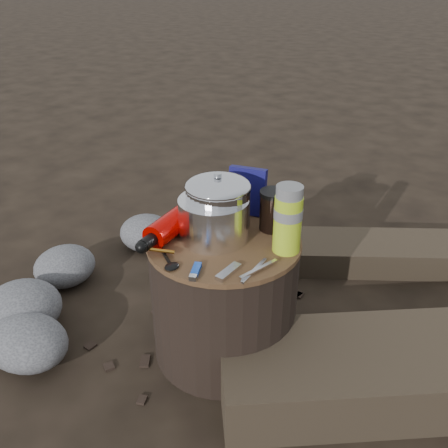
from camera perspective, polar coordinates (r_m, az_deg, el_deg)
The scene contains 15 objects.
ground at distance 1.75m, azimuth 0.00°, elevation -13.95°, with size 60.00×60.00×0.00m, color black.
stump at distance 1.61m, azimuth 0.00°, elevation -8.35°, with size 0.46×0.46×0.43m, color black.
rock_ring at distance 2.02m, azimuth -12.53°, elevation -4.71°, with size 0.47×1.01×0.20m, color #545459, non-canonical shape.
log_small at distance 2.26m, azimuth 19.29°, elevation -3.19°, with size 0.25×1.36×0.11m, color #372C21.
foil_windscreen at distance 1.48m, azimuth -1.19°, elevation 0.59°, with size 0.21×0.21×0.13m, color white.
camping_pot at distance 1.48m, azimuth -0.69°, elevation 2.04°, with size 0.19×0.19×0.19m, color silver.
fuel_bottle at distance 1.52m, azimuth -5.62°, elevation 0.25°, with size 0.07×0.31×0.07m, color #B80300, non-canonical shape.
thermos at distance 1.41m, azimuth 7.31°, elevation 0.51°, with size 0.08×0.08×0.20m, color #AED122.
travel_mug at distance 1.54m, azimuth 5.67°, elevation 1.54°, with size 0.08×0.08×0.13m, color black.
stuff_sack at distance 1.63m, azimuth -1.20°, elevation 2.85°, with size 0.14×0.12×0.10m, color #D29A06.
food_pouch at distance 1.62m, azimuth 2.66°, elevation 3.80°, with size 0.12×0.03×0.16m, color #0F0D55.
lighter at distance 1.35m, azimuth -3.22°, elevation -5.22°, with size 0.02×0.08×0.01m, color blue.
multitool at distance 1.34m, azimuth 0.52°, elevation -5.50°, with size 0.03×0.09×0.01m, color silver.
pot_grabber at distance 1.35m, azimuth 3.49°, elevation -5.24°, with size 0.04×0.13×0.01m, color silver, non-canonical shape.
spork at distance 1.42m, azimuth -6.80°, elevation -3.47°, with size 0.03×0.14×0.01m, color black, non-canonical shape.
Camera 1 is at (0.69, -1.09, 1.18)m, focal length 39.94 mm.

